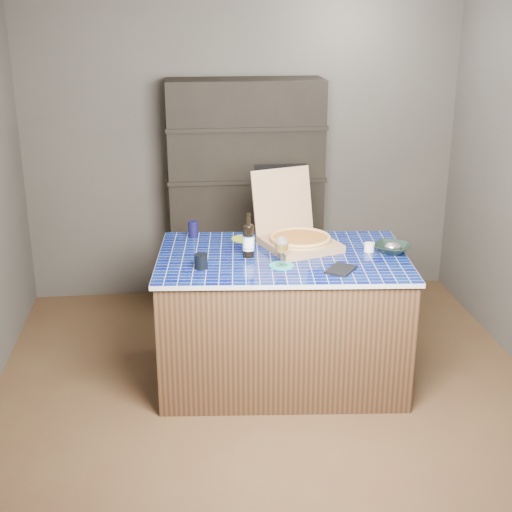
{
  "coord_description": "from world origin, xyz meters",
  "views": [
    {
      "loc": [
        -0.51,
        -3.95,
        2.34
      ],
      "look_at": [
        -0.08,
        0.0,
        0.93
      ],
      "focal_mm": 50.0,
      "sensor_mm": 36.0,
      "label": 1
    }
  ],
  "objects": [
    {
      "name": "tumbler",
      "position": [
        -0.41,
        0.02,
        0.9
      ],
      "size": [
        0.08,
        0.08,
        0.09
      ],
      "primitive_type": "cylinder",
      "color": "black",
      "rests_on": "kitchen_island"
    },
    {
      "name": "bowl",
      "position": [
        0.8,
        0.18,
        0.88
      ],
      "size": [
        0.3,
        0.3,
        0.05
      ],
      "primitive_type": "imported",
      "rotation": [
        0.0,
        0.0,
        -0.51
      ],
      "color": "black",
      "rests_on": "kitchen_island"
    },
    {
      "name": "pizza_box",
      "position": [
        0.23,
        0.36,
        0.92
      ],
      "size": [
        0.57,
        0.63,
        0.46
      ],
      "rotation": [
        0.0,
        0.0,
        0.33
      ],
      "color": "#92704B",
      "rests_on": "kitchen_island"
    },
    {
      "name": "white_jar",
      "position": [
        0.66,
        0.21,
        0.88
      ],
      "size": [
        0.06,
        0.06,
        0.06
      ],
      "primitive_type": "cylinder",
      "color": "white",
      "rests_on": "kitchen_island"
    },
    {
      "name": "mead_bottle",
      "position": [
        -0.11,
        0.2,
        0.96
      ],
      "size": [
        0.08,
        0.08,
        0.28
      ],
      "color": "black",
      "rests_on": "kitchen_island"
    },
    {
      "name": "foil_contents",
      "position": [
        0.8,
        0.18,
        0.89
      ],
      "size": [
        0.11,
        0.09,
        0.05
      ],
      "primitive_type": "ellipsoid",
      "color": "silver",
      "rests_on": "bowl"
    },
    {
      "name": "dvd_case",
      "position": [
        0.41,
        -0.11,
        0.86
      ],
      "size": [
        0.22,
        0.23,
        0.02
      ],
      "primitive_type": "cube",
      "rotation": [
        0.0,
        0.0,
        -0.61
      ],
      "color": "black",
      "rests_on": "kitchen_island"
    },
    {
      "name": "shelving_unit",
      "position": [
        0.0,
        1.53,
        0.9
      ],
      "size": [
        1.2,
        0.41,
        1.8
      ],
      "color": "black",
      "rests_on": "floor"
    },
    {
      "name": "navy_cup",
      "position": [
        -0.44,
        0.64,
        0.91
      ],
      "size": [
        0.07,
        0.07,
        0.11
      ],
      "primitive_type": "cylinder",
      "color": "black",
      "rests_on": "kitchen_island"
    },
    {
      "name": "green_trivet",
      "position": [
        -0.11,
        0.55,
        0.85
      ],
      "size": [
        0.16,
        0.16,
        0.01
      ],
      "primitive_type": "cylinder",
      "color": "#B1BD28",
      "rests_on": "kitchen_island"
    },
    {
      "name": "wine_glass",
      "position": [
        0.07,
        0.01,
        0.98
      ],
      "size": [
        0.08,
        0.08,
        0.18
      ],
      "color": "white",
      "rests_on": "teal_trivet"
    },
    {
      "name": "room",
      "position": [
        0.0,
        0.0,
        1.25
      ],
      "size": [
        3.5,
        3.5,
        3.5
      ],
      "color": "#513D22",
      "rests_on": "ground"
    },
    {
      "name": "kitchen_island",
      "position": [
        0.11,
        0.19,
        0.43
      ],
      "size": [
        1.63,
        1.11,
        0.85
      ],
      "rotation": [
        0.0,
        0.0,
        -0.08
      ],
      "color": "#4C351E",
      "rests_on": "floor"
    },
    {
      "name": "teal_trivet",
      "position": [
        0.07,
        0.01,
        0.86
      ],
      "size": [
        0.15,
        0.15,
        0.01
      ],
      "primitive_type": "cylinder",
      "color": "teal",
      "rests_on": "kitchen_island"
    }
  ]
}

